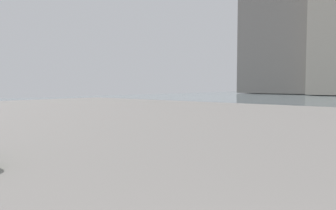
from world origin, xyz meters
name	(u,v)px	position (x,y,z in m)	size (l,w,h in m)	color
building_annex	(290,33)	(25.96, -67.74, 12.51)	(15.76, 15.67, 27.09)	gray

